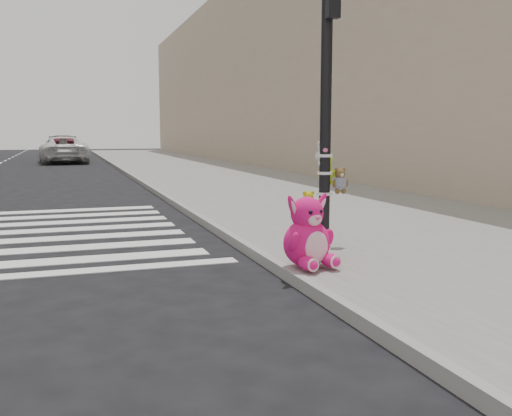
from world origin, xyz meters
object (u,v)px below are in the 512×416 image
object	(u,v)px
signal_pole	(326,131)
pink_bunny	(308,237)
red_teddy	(310,260)
car_white_near	(63,150)

from	to	relation	value
signal_pole	pink_bunny	distance (m)	1.96
red_teddy	car_white_near	distance (m)	29.74
signal_pole	car_white_near	bearing A→B (deg)	97.22
red_teddy	pink_bunny	bearing A→B (deg)	75.10
pink_bunny	signal_pole	bearing A→B (deg)	45.16
car_white_near	signal_pole	bearing A→B (deg)	93.75
signal_pole	car_white_near	world-z (taller)	signal_pole
signal_pole	red_teddy	size ratio (longest dim) A/B	19.86
red_teddy	car_white_near	world-z (taller)	car_white_near
car_white_near	pink_bunny	bearing A→B (deg)	91.91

